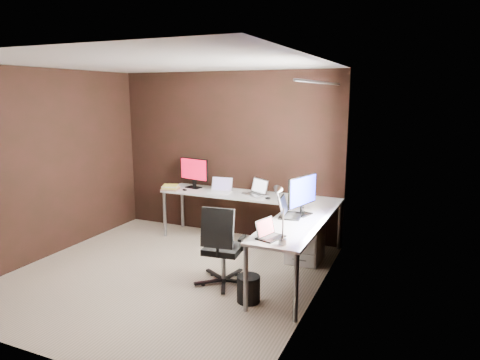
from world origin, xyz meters
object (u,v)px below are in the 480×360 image
Objects in this scene: desk_lamp at (279,207)px; laptop_black_small at (269,234)px; wastebasket at (248,289)px; laptop_black_big at (288,212)px; monitor_left at (194,171)px; drawer_pedestal at (305,238)px; book_stack at (170,187)px; laptop_white at (221,189)px; monitor_right at (303,193)px; office_chair at (223,261)px; laptop_silver at (257,191)px.

laptop_black_small is at bearing 129.53° from desk_lamp.
laptop_black_big is at bearing 79.82° from wastebasket.
drawer_pedestal is at bearing -1.15° from monitor_left.
book_stack is 0.50× the size of desk_lamp.
laptop_white is (0.52, -0.12, -0.21)m from monitor_left.
laptop_black_small is at bearing -56.76° from laptop_white.
book_stack is (-2.16, 0.15, 0.47)m from drawer_pedestal.
drawer_pedestal is 1.14× the size of monitor_left.
laptop_black_small is (-0.08, -0.95, -0.23)m from monitor_right.
monitor_left is 2.07m from office_chair.
laptop_black_big is 0.40× the size of office_chair.
laptop_silver is (-0.89, 0.77, -0.22)m from monitor_right.
laptop_silver is (0.54, 0.08, 0.00)m from laptop_white.
monitor_left reaches higher than book_stack.
laptop_silver is at bearing 89.79° from office_chair.
laptop_black_small is 0.34× the size of office_chair.
laptop_silver is at bearing 9.53° from monitor_left.
monitor_right is 0.29m from laptop_black_big.
book_stack is (-0.78, -0.15, -0.01)m from laptop_white.
laptop_black_big is (0.75, -0.90, 0.00)m from laptop_silver.
wastebasket is at bearing -35.67° from monitor_left.
laptop_black_big is at bearing 38.04° from office_chair.
wastebasket is at bearing -38.62° from office_chair.
desk_lamp is at bearing -103.55° from laptop_black_small.
office_chair is 3.33× the size of wastebasket.
laptop_black_big reaches higher than office_chair.
laptop_black_small is at bearing 176.72° from laptop_black_big.
monitor_left is 1.08m from laptop_silver.
office_chair is at bearing -122.00° from drawer_pedestal.
book_stack is at bearing 65.39° from laptop_black_big.
laptop_silver reaches higher than book_stack.
monitor_right is 1.34m from wastebasket.
office_chair is (1.48, -1.24, -0.49)m from book_stack.
office_chair is (-0.73, -0.71, -0.72)m from monitor_right.
laptop_silver is 1.27× the size of laptop_black_small.
drawer_pedestal is at bearing 73.42° from desk_lamp.
laptop_black_big is 1.19× the size of laptop_black_small.
drawer_pedestal is at bearing 4.86° from laptop_silver.
monitor_right is at bearing -11.11° from laptop_silver.
monitor_right is 0.98m from laptop_black_small.
drawer_pedestal is at bearing 79.89° from wastebasket.
laptop_black_small is 0.66m from wastebasket.
wastebasket is (1.92, -1.51, -0.62)m from book_stack.
laptop_black_big is at bearing -100.00° from drawer_pedestal.
laptop_white is (-1.38, 0.30, 0.48)m from drawer_pedestal.
laptop_white is at bearing -141.36° from laptop_silver.
book_stack is (-2.07, 0.66, -0.01)m from laptop_black_big.
laptop_black_big is at bearing -17.58° from book_stack.
office_chair reaches higher than book_stack.
laptop_black_big is 2.17m from book_stack.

